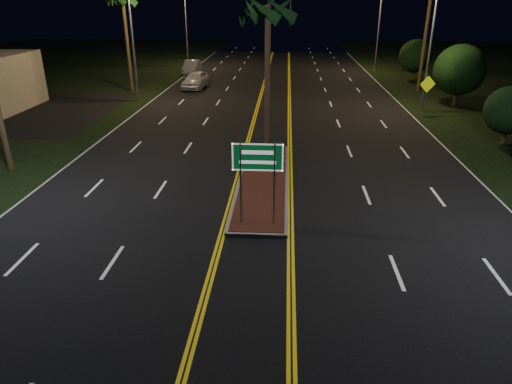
# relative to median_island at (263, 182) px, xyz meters

# --- Properties ---
(ground) EXTENTS (120.00, 120.00, 0.00)m
(ground) POSITION_rel_median_island_xyz_m (0.00, -7.00, -0.08)
(ground) COLOR black
(ground) RESTS_ON ground
(median_island) EXTENTS (2.25, 10.25, 0.17)m
(median_island) POSITION_rel_median_island_xyz_m (0.00, 0.00, 0.00)
(median_island) COLOR gray
(median_island) RESTS_ON ground
(highway_sign) EXTENTS (1.80, 0.08, 3.20)m
(highway_sign) POSITION_rel_median_island_xyz_m (0.00, -4.20, 2.32)
(highway_sign) COLOR gray
(highway_sign) RESTS_ON ground
(streetlight_left_mid) EXTENTS (1.91, 0.44, 9.00)m
(streetlight_left_mid) POSITION_rel_median_island_xyz_m (-10.61, 17.00, 5.57)
(streetlight_left_mid) COLOR gray
(streetlight_left_mid) RESTS_ON ground
(streetlight_left_far) EXTENTS (1.91, 0.44, 9.00)m
(streetlight_left_far) POSITION_rel_median_island_xyz_m (-10.61, 37.00, 5.57)
(streetlight_left_far) COLOR gray
(streetlight_left_far) RESTS_ON ground
(streetlight_right_mid) EXTENTS (1.91, 0.44, 9.00)m
(streetlight_right_mid) POSITION_rel_median_island_xyz_m (10.61, 15.00, 5.57)
(streetlight_right_mid) COLOR gray
(streetlight_right_mid) RESTS_ON ground
(streetlight_right_far) EXTENTS (1.91, 0.44, 9.00)m
(streetlight_right_far) POSITION_rel_median_island_xyz_m (10.61, 35.00, 5.57)
(streetlight_right_far) COLOR gray
(streetlight_right_far) RESTS_ON ground
(palm_median) EXTENTS (2.40, 2.40, 8.30)m
(palm_median) POSITION_rel_median_island_xyz_m (0.00, 3.50, 7.19)
(palm_median) COLOR #382819
(palm_median) RESTS_ON ground
(shrub_near) EXTENTS (2.70, 2.70, 3.30)m
(shrub_near) POSITION_rel_median_island_xyz_m (13.50, 7.00, 1.86)
(shrub_near) COLOR #382819
(shrub_near) RESTS_ON ground
(shrub_mid) EXTENTS (3.78, 3.78, 4.62)m
(shrub_mid) POSITION_rel_median_island_xyz_m (14.00, 17.00, 2.64)
(shrub_mid) COLOR #382819
(shrub_mid) RESTS_ON ground
(shrub_far) EXTENTS (3.24, 3.24, 3.96)m
(shrub_far) POSITION_rel_median_island_xyz_m (13.80, 29.00, 2.25)
(shrub_far) COLOR #382819
(shrub_far) RESTS_ON ground
(car_near) EXTENTS (2.72, 5.56, 1.80)m
(car_near) POSITION_rel_median_island_xyz_m (-7.45, 23.06, 0.82)
(car_near) COLOR silver
(car_near) RESTS_ON ground
(car_far) EXTENTS (2.23, 4.97, 1.64)m
(car_far) POSITION_rel_median_island_xyz_m (-9.50, 31.76, 0.74)
(car_far) COLOR #B4B6BF
(car_far) RESTS_ON ground
(warning_sign) EXTENTS (1.14, 0.35, 2.79)m
(warning_sign) POSITION_rel_median_island_xyz_m (10.80, 13.67, 1.76)
(warning_sign) COLOR gray
(warning_sign) RESTS_ON ground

